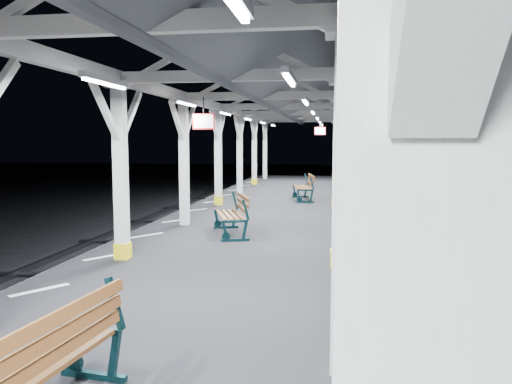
# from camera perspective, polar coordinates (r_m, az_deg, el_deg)

# --- Properties ---
(ground) EXTENTS (120.00, 120.00, 0.00)m
(ground) POSITION_cam_1_polar(r_m,az_deg,el_deg) (7.71, -6.62, -19.04)
(ground) COLOR black
(ground) RESTS_ON ground
(platform) EXTENTS (6.00, 50.00, 1.00)m
(platform) POSITION_cam_1_polar(r_m,az_deg,el_deg) (7.52, -6.66, -15.59)
(platform) COLOR black
(platform) RESTS_ON ground
(hazard_stripes_left) EXTENTS (1.00, 48.00, 0.01)m
(hazard_stripes_left) POSITION_cam_1_polar(r_m,az_deg,el_deg) (8.32, -23.48, -10.25)
(hazard_stripes_left) COLOR silver
(hazard_stripes_left) RESTS_ON platform
(hazard_stripes_right) EXTENTS (1.00, 48.00, 0.01)m
(hazard_stripes_right) POSITION_cam_1_polar(r_m,az_deg,el_deg) (7.12, 13.15, -12.62)
(hazard_stripes_right) COLOR silver
(hazard_stripes_right) RESTS_ON platform
(canopy) EXTENTS (5.40, 49.00, 4.65)m
(canopy) POSITION_cam_1_polar(r_m,az_deg,el_deg) (7.10, -7.10, 16.48)
(canopy) COLOR silver
(canopy) RESTS_ON platform
(bench_near) EXTENTS (0.90, 1.94, 1.02)m
(bench_near) POSITION_cam_1_polar(r_m,az_deg,el_deg) (4.33, -23.87, -17.84)
(bench_near) COLOR #0B262B
(bench_near) RESTS_ON platform
(bench_mid) EXTENTS (1.19, 1.88, 0.96)m
(bench_mid) POSITION_cam_1_polar(r_m,az_deg,el_deg) (11.95, -2.47, -2.46)
(bench_mid) COLOR #0B262B
(bench_mid) RESTS_ON platform
(bench_far) EXTENTS (0.95, 1.87, 0.96)m
(bench_far) POSITION_cam_1_polar(r_m,az_deg,el_deg) (18.89, 5.69, 0.63)
(bench_far) COLOR #0B262B
(bench_far) RESTS_ON platform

